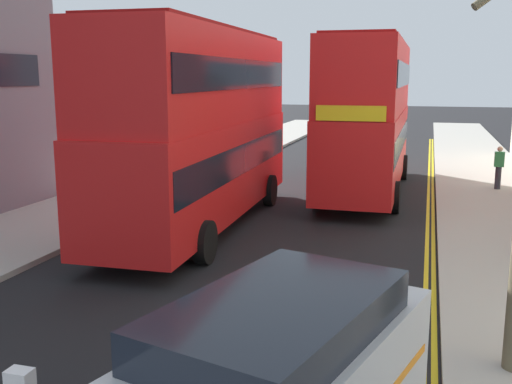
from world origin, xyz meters
TOP-DOWN VIEW (x-y plane):
  - sidewalk_right at (6.50, 16.00)m, footprint 4.00×80.00m
  - sidewalk_left at (-6.50, 16.00)m, footprint 4.00×80.00m
  - kerb_line_outer at (4.40, 14.00)m, footprint 0.10×56.00m
  - kerb_line_inner at (4.24, 14.00)m, footprint 0.10×56.00m
  - double_decker_bus_away at (-2.12, 14.39)m, footprint 3.03×10.87m
  - double_decker_bus_oncoming at (1.93, 21.08)m, footprint 2.83×10.82m
  - pedestrian_far at (6.73, 22.34)m, footprint 0.34×0.22m

SIDE VIEW (x-z plane):
  - kerb_line_outer at x=4.40m, z-range 0.00..0.01m
  - kerb_line_inner at x=4.24m, z-range 0.00..0.01m
  - sidewalk_right at x=6.50m, z-range 0.00..0.14m
  - sidewalk_left at x=-6.50m, z-range 0.00..0.14m
  - pedestrian_far at x=6.73m, z-range 0.18..1.80m
  - double_decker_bus_away at x=-2.12m, z-range 0.21..5.85m
  - double_decker_bus_oncoming at x=1.93m, z-range 0.21..5.85m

